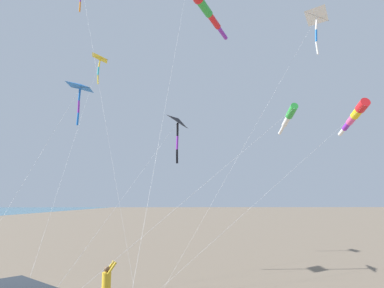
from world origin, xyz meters
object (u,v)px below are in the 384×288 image
object	(u,v)px
kite_delta_small_distant	(80,87)
kite_windsock_rainbow_low_near	(203,6)
person_adult_flyer	(107,283)
kite_windsock_checkered_midright	(289,117)
kite_windsock_green_low_center	(355,115)
kite_delta_blue_topmost	(178,122)
kite_delta_yellow_midlevel	(100,58)
kite_delta_purple_drifting	(317,16)

from	to	relation	value
kite_delta_small_distant	kite_windsock_rainbow_low_near	world-z (taller)	kite_windsock_rainbow_low_near
person_adult_flyer	kite_windsock_rainbow_low_near	bearing A→B (deg)	62.59
kite_windsock_checkered_midright	kite_windsock_green_low_center	xyz separation A→B (m)	(6.22, 4.52, 1.42)
person_adult_flyer	kite_windsock_rainbow_low_near	size ratio (longest dim) A/B	0.09
person_adult_flyer	kite_windsock_checkered_midright	world-z (taller)	kite_windsock_checkered_midright
kite_delta_small_distant	kite_windsock_rainbow_low_near	size ratio (longest dim) A/B	0.61
kite_delta_small_distant	kite_windsock_green_low_center	xyz separation A→B (m)	(18.25, -0.32, -1.66)
kite_delta_blue_topmost	kite_windsock_rainbow_low_near	world-z (taller)	kite_windsock_rainbow_low_near
person_adult_flyer	kite_delta_blue_topmost	xyz separation A→B (m)	(2.87, 7.12, 8.29)
kite_windsock_rainbow_low_near	person_adult_flyer	bearing A→B (deg)	-117.41
kite_delta_blue_topmost	kite_delta_yellow_midlevel	size ratio (longest dim) A/B	0.60
person_adult_flyer	kite_delta_small_distant	size ratio (longest dim) A/B	0.15
kite_delta_purple_drifting	kite_windsock_rainbow_low_near	size ratio (longest dim) A/B	0.95
kite_delta_blue_topmost	kite_delta_purple_drifting	xyz separation A→B (m)	(10.56, 1.51, 8.81)
kite_windsock_rainbow_low_near	kite_windsock_green_low_center	distance (m)	13.67
kite_delta_small_distant	kite_windsock_rainbow_low_near	xyz separation A→B (m)	(8.31, 1.97, 7.44)
kite_windsock_checkered_midright	kite_windsock_rainbow_low_near	xyz separation A→B (m)	(-3.71, 6.81, 10.52)
kite_delta_small_distant	kite_delta_yellow_midlevel	bearing A→B (deg)	94.34
kite_delta_yellow_midlevel	kite_delta_blue_topmost	bearing A→B (deg)	-47.42
person_adult_flyer	kite_delta_yellow_midlevel	size ratio (longest dim) A/B	0.10
kite_delta_blue_topmost	kite_windsock_green_low_center	xyz separation A→B (m)	(11.81, -0.26, 0.59)
kite_delta_purple_drifting	kite_delta_yellow_midlevel	world-z (taller)	kite_delta_purple_drifting
kite_windsock_checkered_midright	kite_delta_yellow_midlevel	world-z (taller)	kite_delta_yellow_midlevel
kite_windsock_checkered_midright	kite_delta_purple_drifting	bearing A→B (deg)	51.75
person_adult_flyer	kite_delta_small_distant	world-z (taller)	kite_delta_small_distant
kite_windsock_checkered_midright	kite_windsock_rainbow_low_near	bearing A→B (deg)	118.59
kite_delta_purple_drifting	kite_windsock_checkered_midright	size ratio (longest dim) A/B	1.72
person_adult_flyer	kite_windsock_green_low_center	xyz separation A→B (m)	(14.68, 6.86, 8.88)
person_adult_flyer	kite_delta_purple_drifting	world-z (taller)	kite_delta_purple_drifting
kite_delta_purple_drifting	kite_windsock_rainbow_low_near	xyz separation A→B (m)	(-8.68, 0.51, 0.88)
kite_windsock_checkered_midright	kite_windsock_rainbow_low_near	world-z (taller)	kite_windsock_rainbow_low_near
kite_delta_blue_topmost	kite_windsock_green_low_center	distance (m)	11.83
kite_delta_yellow_midlevel	kite_windsock_green_low_center	distance (m)	21.63
person_adult_flyer	kite_delta_small_distant	distance (m)	13.24
kite_delta_yellow_midlevel	kite_windsock_green_low_center	size ratio (longest dim) A/B	1.22
kite_delta_blue_topmost	kite_windsock_checkered_midright	size ratio (longest dim) A/B	0.97
kite_delta_yellow_midlevel	kite_windsock_checkered_midright	bearing A→B (deg)	-44.57
kite_delta_small_distant	kite_delta_yellow_midlevel	size ratio (longest dim) A/B	0.68
kite_delta_yellow_midlevel	kite_windsock_rainbow_low_near	bearing A→B (deg)	-32.21
kite_windsock_checkered_midright	kite_delta_blue_topmost	bearing A→B (deg)	139.44
kite_delta_purple_drifting	kite_windsock_rainbow_low_near	distance (m)	8.74
kite_windsock_checkered_midright	kite_windsock_green_low_center	world-z (taller)	kite_windsock_green_low_center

